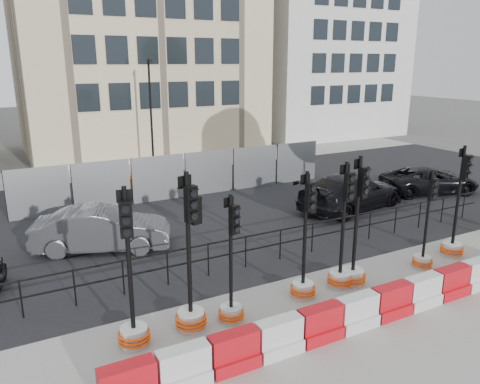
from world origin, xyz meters
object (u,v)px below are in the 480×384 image
traffic_signal_a (133,315)px  traffic_signal_h (454,234)px  traffic_signal_d (304,269)px  car_c (351,192)px

traffic_signal_a → traffic_signal_h: bearing=13.8°
traffic_signal_d → car_c: 8.01m
traffic_signal_d → traffic_signal_h: traffic_signal_h is taller
traffic_signal_h → traffic_signal_a: bearing=170.0°
traffic_signal_a → car_c: traffic_signal_a is taller
traffic_signal_h → car_c: 5.24m
traffic_signal_a → car_c: 11.77m
traffic_signal_d → traffic_signal_h: 5.65m
traffic_signal_a → traffic_signal_d: 4.44m
traffic_signal_a → traffic_signal_h: (10.09, 0.02, -0.01)m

